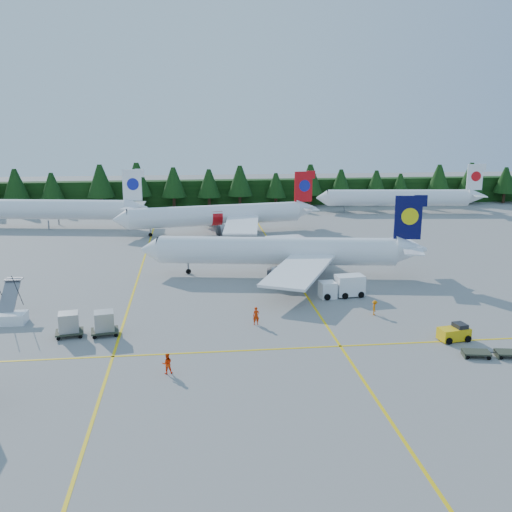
{
  "coord_description": "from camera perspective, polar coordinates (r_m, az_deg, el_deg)",
  "views": [
    {
      "loc": [
        -7.02,
        -52.63,
        19.78
      ],
      "look_at": [
        0.8,
        14.93,
        3.5
      ],
      "focal_mm": 40.0,
      "sensor_mm": 36.0,
      "label": 1
    }
  ],
  "objects": [
    {
      "name": "ground",
      "position": [
        56.66,
        0.94,
        -6.97
      ],
      "size": [
        320.0,
        320.0,
        0.0
      ],
      "primitive_type": "plane",
      "color": "gray",
      "rests_on": "ground"
    },
    {
      "name": "crew_a",
      "position": [
        56.59,
        0.02,
        -6.02
      ],
      "size": [
        0.67,
        0.45,
        1.82
      ],
      "primitive_type": "imported",
      "rotation": [
        0.0,
        0.0,
        -0.02
      ],
      "color": "red",
      "rests_on": "ground"
    },
    {
      "name": "taxi_stripe_b",
      "position": [
        76.39,
        3.44,
        -1.57
      ],
      "size": [
        0.25,
        120.0,
        0.01
      ],
      "primitive_type": "cube",
      "color": "yellow",
      "rests_on": "ground"
    },
    {
      "name": "airliner_far_left",
      "position": [
        115.35,
        -21.01,
        4.41
      ],
      "size": [
        37.33,
        9.25,
        10.91
      ],
      "rotation": [
        0.0,
        0.0,
        -0.16
      ],
      "color": "white",
      "rests_on": "ground"
    },
    {
      "name": "crew_c",
      "position": [
        60.68,
        11.78,
        -5.08
      ],
      "size": [
        0.6,
        0.74,
        1.56
      ],
      "primitive_type": "imported",
      "rotation": [
        0.0,
        0.0,
        1.28
      ],
      "color": "orange",
      "rests_on": "ground"
    },
    {
      "name": "crew_b",
      "position": [
        46.78,
        -8.88,
        -10.58
      ],
      "size": [
        0.91,
        0.75,
        1.7
      ],
      "primitive_type": "imported",
      "rotation": [
        0.0,
        0.0,
        3.29
      ],
      "color": "#FD3705",
      "rests_on": "ground"
    },
    {
      "name": "airliner_far_right",
      "position": [
        128.39,
        13.53,
        5.71
      ],
      "size": [
        36.01,
        6.98,
        10.48
      ],
      "rotation": [
        0.0,
        0.0,
        -0.1
      ],
      "color": "white",
      "rests_on": "ground"
    },
    {
      "name": "treeline_hedge",
      "position": [
        135.85,
        -3.61,
        6.34
      ],
      "size": [
        220.0,
        4.0,
        6.0
      ],
      "primitive_type": "cube",
      "color": "black",
      "rests_on": "ground"
    },
    {
      "name": "airstairs",
      "position": [
        62.47,
        -23.74,
        -5.42
      ],
      "size": [
        4.06,
        5.51,
        3.64
      ],
      "rotation": [
        0.0,
        0.0,
        -0.01
      ],
      "color": "white",
      "rests_on": "ground"
    },
    {
      "name": "uld_pair",
      "position": [
        55.96,
        -16.58,
        -6.4
      ],
      "size": [
        6.04,
        2.36,
        1.93
      ],
      "rotation": [
        0.0,
        0.0,
        0.16
      ],
      "color": "#313627",
      "rests_on": "ground"
    },
    {
      "name": "dolly_train",
      "position": [
        53.96,
        24.03,
        -8.79
      ],
      "size": [
        8.07,
        2.57,
        0.13
      ],
      "rotation": [
        0.0,
        0.0,
        -0.2
      ],
      "color": "#313627",
      "rests_on": "ground"
    },
    {
      "name": "taxi_stripe_cross",
      "position": [
        51.13,
        1.84,
        -9.3
      ],
      "size": [
        80.0,
        0.25,
        0.01
      ],
      "primitive_type": "cube",
      "color": "yellow",
      "rests_on": "ground"
    },
    {
      "name": "baggage_tug",
      "position": [
        55.91,
        19.24,
        -7.25
      ],
      "size": [
        2.97,
        1.9,
        1.48
      ],
      "rotation": [
        0.0,
        0.0,
        0.16
      ],
      "color": "yellow",
      "rests_on": "ground"
    },
    {
      "name": "airliner_red",
      "position": [
        101.98,
        -4.39,
        4.05
      ],
      "size": [
        36.03,
        29.4,
        10.55
      ],
      "rotation": [
        0.0,
        0.0,
        0.18
      ],
      "color": "white",
      "rests_on": "ground"
    },
    {
      "name": "service_truck",
      "position": [
        66.01,
        8.58,
        -3.02
      ],
      "size": [
        5.28,
        2.39,
        2.47
      ],
      "rotation": [
        0.0,
        0.0,
        0.11
      ],
      "color": "white",
      "rests_on": "ground"
    },
    {
      "name": "airliner_navy",
      "position": [
        73.99,
        1.62,
        0.48
      ],
      "size": [
        35.96,
        29.37,
        10.51
      ],
      "rotation": [
        0.0,
        0.0,
        -0.16
      ],
      "color": "white",
      "rests_on": "ground"
    },
    {
      "name": "taxi_stripe_a",
      "position": [
        75.59,
        -11.67,
        -1.99
      ],
      "size": [
        0.25,
        120.0,
        0.01
      ],
      "primitive_type": "cube",
      "color": "yellow",
      "rests_on": "ground"
    }
  ]
}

